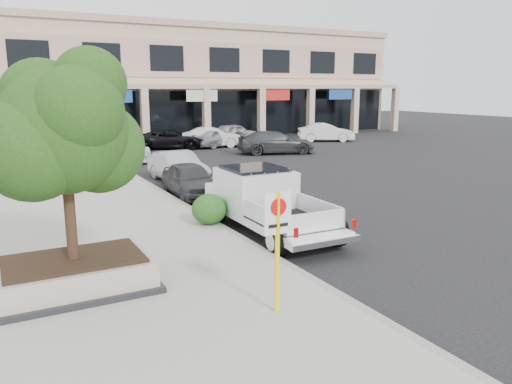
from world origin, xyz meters
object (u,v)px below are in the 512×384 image
Objects in this scene: curb_car_c at (122,146)px; planter_tree at (70,131)px; planter at (75,274)px; pickup_truck at (271,202)px; lot_car_b at (213,137)px; lot_car_e at (234,133)px; no_parking_sign at (278,236)px; lot_car_d at (171,139)px; lot_car_f at (326,132)px; lot_car_a at (218,138)px; curb_car_a at (191,180)px; lot_car_c at (276,142)px; curb_car_b at (178,167)px; curb_car_d at (101,138)px.

planter_tree is at bearing -103.99° from curb_car_c.
planter is 6.25m from pickup_truck.
lot_car_b is 3.86m from lot_car_e.
pickup_truck is at bearing -87.39° from curb_car_c.
lot_car_d is (6.88, 26.25, -0.96)m from no_parking_sign.
lot_car_d is at bearing 110.32° from lot_car_f.
lot_car_e is (2.58, 2.67, 0.03)m from lot_car_a.
curb_car_a is 15.97m from lot_car_d.
lot_car_e is (5.91, 2.02, 0.05)m from lot_car_d.
planter is at bearing 131.13° from lot_car_e.
curb_car_c is at bearing 95.68° from lot_car_c.
planter_tree is 4.64m from no_parking_sign.
lot_car_f is at bearing -111.30° from lot_car_a.
curb_car_b is 12.81m from lot_car_d.
lot_car_f is at bearing 44.53° from planter_tree.
pickup_truck is 9.05m from curb_car_b.
planter_tree reaches higher than planter.
pickup_truck is (5.74, 1.92, -2.49)m from planter_tree.
lot_car_f is (19.34, 25.04, -0.91)m from no_parking_sign.
curb_car_b is (3.05, 14.03, -0.94)m from no_parking_sign.
lot_car_b is at bearing 111.50° from lot_car_f.
lot_car_c is at bearing 49.23° from planter_tree.
no_parking_sign is 5.73m from pickup_truck.
planter_tree is at bearing 170.84° from lot_car_b.
curb_car_a is at bearing 132.54° from lot_car_e.
planter is at bearing 178.34° from lot_car_d.
curb_car_d is at bearing 92.93° from curb_car_a.
pickup_truck is 5.93m from curb_car_a.
lot_car_d is at bearing 66.92° from planter_tree.
curb_car_a is at bearing -103.64° from curb_car_b.
no_parking_sign is (3.00, -3.07, -1.78)m from planter_tree.
planter_tree is 26.26m from lot_car_a.
planter_tree is 0.71× the size of curb_car_c.
lot_car_a is (7.72, -2.84, -0.11)m from curb_car_d.
curb_car_b reaches higher than planter.
curb_car_d is (5.62, 25.53, 0.32)m from planter.
lot_car_a is (7.74, 14.70, 0.02)m from curb_car_a.
curb_car_d is 17.19m from lot_car_f.
curb_car_b is 0.75× the size of curb_car_c.
no_parking_sign is at bearing 166.88° from lot_car_c.
curb_car_b is at bearing 88.99° from pickup_truck.
lot_car_d is 6.24m from lot_car_e.
lot_car_d is (3.83, 12.22, -0.03)m from curb_car_b.
lot_car_f is at bearing 42.96° from curb_car_a.
pickup_truck is 21.97m from lot_car_b.
lot_car_c is at bearing 60.04° from pickup_truck.
curb_car_a is 17.54m from curb_car_d.
curb_car_d is at bearing 92.76° from curb_car_c.
pickup_truck is 21.67m from lot_car_d.
planter_tree is 0.92× the size of lot_car_b.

